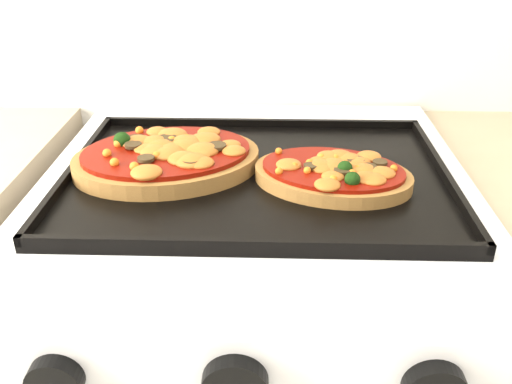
# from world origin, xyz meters

# --- Properties ---
(control_panel) EXTENTS (0.60, 0.02, 0.09)m
(control_panel) POSITION_xyz_m (0.04, 1.39, 0.85)
(control_panel) COLOR silver
(control_panel) RESTS_ON stove
(knob_left) EXTENTS (0.05, 0.02, 0.05)m
(knob_left) POSITION_xyz_m (-0.14, 1.37, 0.85)
(knob_left) COLOR black
(knob_left) RESTS_ON control_panel
(baking_tray) EXTENTS (0.50, 0.37, 0.02)m
(baking_tray) POSITION_xyz_m (0.04, 1.68, 0.92)
(baking_tray) COLOR black
(baking_tray) RESTS_ON stove
(pizza_left) EXTENTS (0.29, 0.25, 0.04)m
(pizza_left) POSITION_xyz_m (-0.08, 1.69, 0.94)
(pizza_left) COLOR olive
(pizza_left) RESTS_ON baking_tray
(pizza_right) EXTENTS (0.23, 0.19, 0.03)m
(pizza_right) POSITION_xyz_m (0.14, 1.65, 0.93)
(pizza_right) COLOR olive
(pizza_right) RESTS_ON baking_tray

